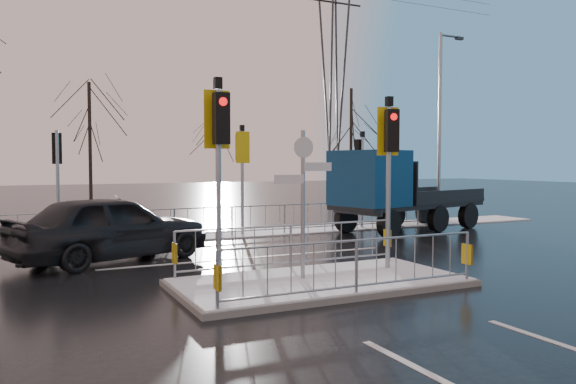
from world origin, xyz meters
name	(u,v)px	position (x,y,z in m)	size (l,w,h in m)	color
ground	(320,286)	(0.00, 0.00, 0.00)	(120.00, 120.00, 0.00)	black
snow_verge	(199,236)	(0.00, 8.60, 0.02)	(30.00, 2.00, 0.04)	white
lane_markings	(328,289)	(0.00, -0.33, 0.00)	(8.00, 11.38, 0.01)	silver
traffic_island	(319,267)	(-0.01, 0.01, 0.39)	(6.00, 3.04, 4.15)	slate
far_kerb_fixtures	(211,208)	(0.29, 8.09, 1.02)	(18.00, 0.65, 3.83)	gray
car_far_lane	(111,227)	(-3.45, 4.93, 0.88)	(2.07, 5.14, 1.75)	black
flatbed_truck	(386,189)	(6.45, 6.64, 1.59)	(6.80, 3.76, 2.98)	black
tree_far_a	(90,121)	(-2.00, 22.00, 4.82)	(3.75, 3.75, 7.08)	black
tree_far_b	(219,137)	(6.00, 24.00, 4.18)	(3.25, 3.25, 6.14)	black
tree_far_c	(351,123)	(14.00, 21.00, 5.15)	(4.00, 4.00, 7.55)	black
street_lamp_right	(441,119)	(10.57, 8.50, 4.39)	(1.25, 0.18, 8.00)	gray
pylon_wires	(322,58)	(16.88, 30.00, 11.03)	(70.00, 2.38, 19.97)	#2D3033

